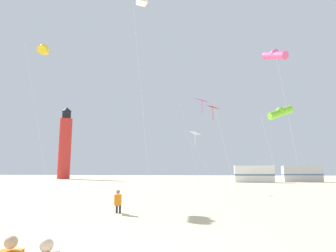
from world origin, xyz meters
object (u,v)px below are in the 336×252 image
(kite_tube_rainbow, at_px, (275,55))
(lighthouse_distant, at_px, (65,145))
(kite_flyer_standing, at_px, (118,201))
(kite_tube_gold, at_px, (44,50))
(kite_diamond_scarlet, at_px, (213,110))
(kite_tube_lime, at_px, (280,112))
(kite_diamond_white, at_px, (195,135))
(kite_diamond_magenta, at_px, (201,104))
(rv_van_white, at_px, (254,174))
(rv_van_silver, at_px, (302,174))

(kite_tube_rainbow, distance_m, lighthouse_distant, 54.97)
(kite_flyer_standing, distance_m, kite_tube_gold, 16.03)
(kite_diamond_scarlet, xyz_separation_m, kite_tube_lime, (6.20, 1.73, 0.01))
(kite_flyer_standing, distance_m, lighthouse_distant, 57.04)
(kite_tube_gold, relative_size, lighthouse_distant, 0.76)
(kite_diamond_scarlet, bearing_deg, kite_tube_rainbow, -13.44)
(kite_tube_rainbow, height_order, lighthouse_distant, lighthouse_distant)
(kite_diamond_white, bearing_deg, kite_diamond_scarlet, -65.91)
(kite_diamond_magenta, relative_size, rv_van_white, 1.29)
(kite_diamond_magenta, relative_size, lighthouse_distant, 0.51)
(kite_diamond_white, xyz_separation_m, rv_van_silver, (18.40, 24.72, -4.22))
(kite_tube_rainbow, relative_size, kite_diamond_white, 2.07)
(kite_tube_gold, height_order, kite_tube_lime, kite_tube_gold)
(kite_diamond_magenta, height_order, kite_tube_lime, kite_diamond_magenta)
(kite_flyer_standing, distance_m, kite_diamond_white, 15.97)
(kite_diamond_scarlet, relative_size, rv_van_white, 1.19)
(kite_diamond_white, bearing_deg, lighthouse_distant, 131.21)
(kite_flyer_standing, bearing_deg, kite_diamond_white, -114.22)
(rv_van_white, bearing_deg, lighthouse_distant, 165.70)
(kite_tube_rainbow, relative_size, kite_diamond_magenta, 1.47)
(kite_flyer_standing, relative_size, kite_tube_rainbow, 0.09)
(kite_tube_rainbow, distance_m, kite_diamond_scarlet, 6.92)
(kite_tube_rainbow, distance_m, rv_van_silver, 33.48)
(kite_tube_rainbow, distance_m, kite_diamond_white, 10.46)
(kite_diamond_white, distance_m, lighthouse_distant, 46.62)
(kite_tube_rainbow, relative_size, kite_tube_lime, 1.54)
(kite_flyer_standing, relative_size, kite_diamond_scarlet, 0.15)
(rv_van_white, bearing_deg, kite_tube_lime, -89.99)
(kite_diamond_scarlet, height_order, rv_van_white, kite_diamond_scarlet)
(kite_tube_gold, xyz_separation_m, rv_van_white, (21.95, 29.15, -10.60))
(kite_diamond_white, height_order, rv_van_white, kite_diamond_white)
(lighthouse_distant, bearing_deg, rv_van_silver, -11.87)
(kite_flyer_standing, xyz_separation_m, lighthouse_distant, (-26.97, 49.74, 7.22))
(kite_diamond_scarlet, distance_m, kite_tube_lime, 6.43)
(kite_tube_lime, relative_size, rv_van_silver, 1.23)
(kite_diamond_magenta, bearing_deg, lighthouse_distant, 128.87)
(kite_diamond_magenta, height_order, kite_diamond_scarlet, kite_diamond_magenta)
(kite_flyer_standing, relative_size, lighthouse_distant, 0.07)
(rv_van_white, bearing_deg, kite_tube_rainbow, -91.68)
(kite_tube_rainbow, bearing_deg, kite_flyer_standing, -137.25)
(lighthouse_distant, bearing_deg, kite_flyer_standing, -61.54)
(kite_flyer_standing, height_order, kite_tube_rainbow, kite_tube_rainbow)
(kite_diamond_white, height_order, rv_van_silver, kite_diamond_white)
(kite_diamond_scarlet, bearing_deg, lighthouse_distant, 129.85)
(kite_flyer_standing, bearing_deg, rv_van_white, -120.10)
(kite_diamond_scarlet, relative_size, rv_van_silver, 1.19)
(kite_diamond_scarlet, xyz_separation_m, rv_van_white, (7.89, 25.35, -5.98))
(kite_tube_lime, xyz_separation_m, lighthouse_distant, (-38.53, 37.01, 0.46))
(kite_diamond_white, distance_m, rv_van_white, 24.03)
(kite_diamond_magenta, relative_size, kite_tube_gold, 0.67)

